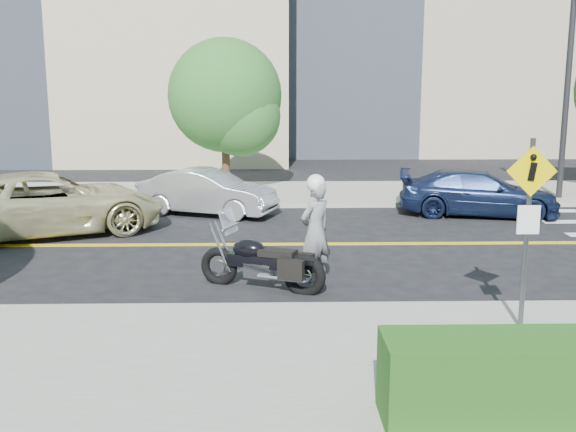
# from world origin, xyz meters

# --- Properties ---
(ground_plane) EXTENTS (120.00, 120.00, 0.00)m
(ground_plane) POSITION_xyz_m (0.00, 0.00, 0.00)
(ground_plane) COLOR black
(ground_plane) RESTS_ON ground
(sidewalk_near) EXTENTS (60.00, 5.00, 0.15)m
(sidewalk_near) POSITION_xyz_m (0.00, -7.50, 0.07)
(sidewalk_near) COLOR #9E9B91
(sidewalk_near) RESTS_ON ground_plane
(sidewalk_far) EXTENTS (60.00, 5.00, 0.15)m
(sidewalk_far) POSITION_xyz_m (0.00, 7.50, 0.07)
(sidewalk_far) COLOR #9E9B91
(sidewalk_far) RESTS_ON ground_plane
(pedestrian_sign) EXTENTS (0.78, 0.08, 3.00)m
(pedestrian_sign) POSITION_xyz_m (4.20, -6.31, 1.96)
(pedestrian_sign) COLOR #4C4C51
(pedestrian_sign) RESTS_ON sidewalk_near
(motorcyclist) EXTENTS (0.89, 0.87, 2.19)m
(motorcyclist) POSITION_xyz_m (1.12, -3.13, 1.09)
(motorcyclist) COLOR #A4A4A8
(motorcyclist) RESTS_ON ground
(motorcycle) EXTENTS (2.64, 1.69, 1.55)m
(motorcycle) POSITION_xyz_m (0.04, -3.68, 0.77)
(motorcycle) COLOR black
(motorcycle) RESTS_ON ground
(suv) EXTENTS (6.61, 5.03, 1.67)m
(suv) POSITION_xyz_m (-5.70, 1.34, 0.83)
(suv) COLOR beige
(suv) RESTS_ON ground
(parked_car_silver) EXTENTS (4.47, 2.86, 1.39)m
(parked_car_silver) POSITION_xyz_m (-1.75, 3.93, 0.70)
(parked_car_silver) COLOR #A8AAB0
(parked_car_silver) RESTS_ON ground
(parked_car_blue) EXTENTS (5.03, 2.81, 1.38)m
(parked_car_blue) POSITION_xyz_m (6.50, 3.68, 0.69)
(parked_car_blue) COLOR #19264C
(parked_car_blue) RESTS_ON ground
(tree_far_a) EXTENTS (4.09, 4.09, 5.58)m
(tree_far_a) POSITION_xyz_m (-1.45, 8.17, 3.53)
(tree_far_a) COLOR #382619
(tree_far_a) RESTS_ON ground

